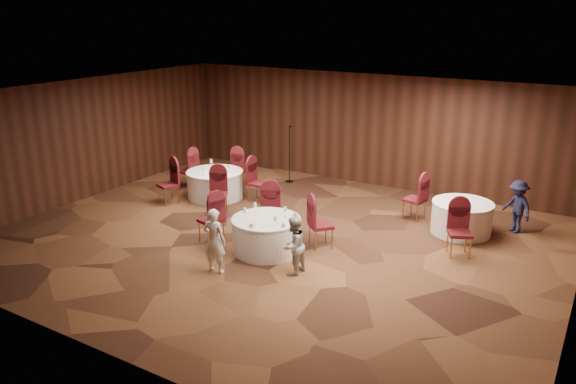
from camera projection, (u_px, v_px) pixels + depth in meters
The scene contains 15 objects.
ground at pixel (276, 240), 12.56m from camera, with size 12.00×12.00×0.00m, color black.
room_shell at pixel (275, 154), 11.95m from camera, with size 12.00×12.00×12.00m.
table_main at pixel (266, 235), 11.85m from camera, with size 1.47×1.47×0.74m.
table_left at pixel (215, 184), 15.27m from camera, with size 1.53×1.53×0.74m.
table_right at pixel (462, 218), 12.83m from camera, with size 1.37×1.37×0.74m.
chairs_main at pixel (267, 217), 12.51m from camera, with size 2.90×2.06×1.00m.
chairs_left at pixel (215, 180), 15.22m from camera, with size 2.93×2.86×1.00m.
chairs_right at pixel (435, 215), 12.65m from camera, with size 2.17×2.25×1.00m.
tabletop_main at pixel (271, 216), 11.59m from camera, with size 1.10×1.12×0.22m.
tabletop_left at pixel (214, 168), 15.13m from camera, with size 0.81×0.78×0.22m.
tabletop_right at pixel (467, 201), 12.36m from camera, with size 0.08×0.08×0.22m.
mic_stand at pixel (289, 165), 16.62m from camera, with size 0.24×0.24×1.69m.
woman_a at pixel (214, 241), 10.83m from camera, with size 0.48×0.31×1.31m, color silver.
woman_b at pixel (293, 246), 10.78m from camera, with size 0.57×0.44×1.17m, color #B2B2B7.
man_c at pixel (517, 206), 12.82m from camera, with size 0.80×0.46×1.24m, color black.
Camera 1 is at (6.22, -9.80, 4.92)m, focal length 35.00 mm.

